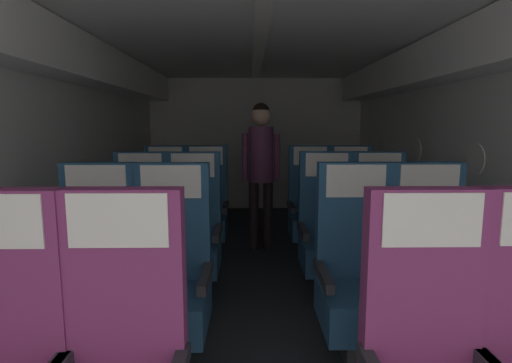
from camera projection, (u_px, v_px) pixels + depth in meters
The scene contains 15 objects.
ground at pixel (261, 295), 3.37m from camera, with size 3.78×7.39×0.02m, color #23282D.
fuselage_shell at pixel (261, 102), 3.41m from camera, with size 3.66×7.04×2.23m.
seat_b_left_window at pixel (96, 281), 2.39m from camera, with size 0.48×0.51×1.20m.
seat_b_left_aisle at pixel (171, 281), 2.38m from camera, with size 0.48×0.51×1.20m.
seat_b_right_aisle at pixel (430, 279), 2.42m from camera, with size 0.48×0.51×1.20m.
seat_b_right_window at pixel (356, 279), 2.41m from camera, with size 0.48×0.51×1.20m.
seat_c_left_window at pixel (140, 236), 3.34m from camera, with size 0.48×0.51×1.20m.
seat_c_left_aisle at pixel (193, 236), 3.33m from camera, with size 0.48×0.51×1.20m.
seat_c_right_aisle at pixel (380, 235), 3.38m from camera, with size 0.48×0.51×1.20m.
seat_c_right_window at pixel (327, 235), 3.38m from camera, with size 0.48×0.51×1.20m.
seat_d_left_window at pixel (165, 211), 4.32m from camera, with size 0.48×0.51×1.20m.
seat_d_left_aisle at pixel (206, 211), 4.32m from camera, with size 0.48×0.51×1.20m.
seat_d_right_aisle at pixel (351, 211), 4.32m from camera, with size 0.48×0.51×1.20m.
seat_d_right_window at pixel (310, 210), 4.33m from camera, with size 0.48×0.51×1.20m.
flight_attendant at pixel (261, 160), 4.46m from camera, with size 0.43×0.28×1.66m.
Camera 1 is at (-0.09, 0.30, 1.43)m, focal length 27.88 mm.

